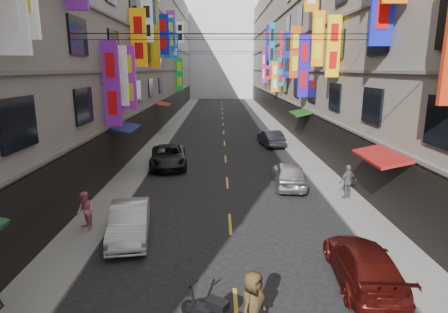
{
  "coord_description": "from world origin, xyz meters",
  "views": [
    {
      "loc": [
        -0.45,
        2.93,
        6.51
      ],
      "look_at": [
        -0.33,
        12.67,
        4.23
      ],
      "focal_mm": 30.0,
      "sensor_mm": 36.0,
      "label": 1
    }
  ],
  "objects_px": {
    "car_left_far": "(168,156)",
    "car_right_mid": "(289,174)",
    "car_right_far": "(271,138)",
    "pedestrian_crossing": "(253,305)",
    "car_right_near": "(363,264)",
    "pedestrian_lfar": "(85,211)",
    "pedestrian_rfar": "(348,182)",
    "car_left_mid": "(130,221)",
    "scooter_far_right": "(293,172)",
    "scooter_crossing": "(210,312)"
  },
  "relations": [
    {
      "from": "car_left_mid",
      "to": "pedestrian_crossing",
      "type": "xyz_separation_m",
      "value": [
        4.35,
        -5.71,
        0.21
      ]
    },
    {
      "from": "car_left_far",
      "to": "car_left_mid",
      "type": "bearing_deg",
      "value": -97.17
    },
    {
      "from": "car_right_near",
      "to": "pedestrian_rfar",
      "type": "height_order",
      "value": "pedestrian_rfar"
    },
    {
      "from": "car_left_far",
      "to": "pedestrian_lfar",
      "type": "bearing_deg",
      "value": -107.39
    },
    {
      "from": "pedestrian_crossing",
      "to": "car_right_mid",
      "type": "bearing_deg",
      "value": 21.33
    },
    {
      "from": "car_right_far",
      "to": "pedestrian_rfar",
      "type": "relative_size",
      "value": 2.41
    },
    {
      "from": "car_right_near",
      "to": "car_right_mid",
      "type": "height_order",
      "value": "car_right_mid"
    },
    {
      "from": "car_left_far",
      "to": "pedestrian_lfar",
      "type": "height_order",
      "value": "pedestrian_lfar"
    },
    {
      "from": "pedestrian_lfar",
      "to": "pedestrian_rfar",
      "type": "xyz_separation_m",
      "value": [
        11.92,
        3.63,
        0.08
      ]
    },
    {
      "from": "car_left_mid",
      "to": "car_right_mid",
      "type": "bearing_deg",
      "value": 32.67
    },
    {
      "from": "car_left_far",
      "to": "pedestrian_lfar",
      "type": "xyz_separation_m",
      "value": [
        -1.96,
        -10.55,
        0.2
      ]
    },
    {
      "from": "car_right_far",
      "to": "pedestrian_crossing",
      "type": "xyz_separation_m",
      "value": [
        -3.65,
        -23.84,
        0.19
      ]
    },
    {
      "from": "car_right_mid",
      "to": "scooter_crossing",
      "type": "bearing_deg",
      "value": 75.19
    },
    {
      "from": "car_left_mid",
      "to": "car_right_mid",
      "type": "height_order",
      "value": "car_right_mid"
    },
    {
      "from": "car_right_near",
      "to": "pedestrian_lfar",
      "type": "height_order",
      "value": "pedestrian_lfar"
    },
    {
      "from": "scooter_far_right",
      "to": "pedestrian_crossing",
      "type": "distance_m",
      "value": 14.17
    },
    {
      "from": "pedestrian_crossing",
      "to": "scooter_crossing",
      "type": "bearing_deg",
      "value": 106.73
    },
    {
      "from": "car_left_mid",
      "to": "scooter_crossing",
      "type": "bearing_deg",
      "value": -66.84
    },
    {
      "from": "car_right_mid",
      "to": "pedestrian_lfar",
      "type": "height_order",
      "value": "pedestrian_lfar"
    },
    {
      "from": "scooter_crossing",
      "to": "car_right_near",
      "type": "height_order",
      "value": "car_right_near"
    },
    {
      "from": "car_left_far",
      "to": "car_right_mid",
      "type": "relative_size",
      "value": 1.2
    },
    {
      "from": "scooter_crossing",
      "to": "scooter_far_right",
      "type": "relative_size",
      "value": 0.89
    },
    {
      "from": "scooter_far_right",
      "to": "car_right_far",
      "type": "xyz_separation_m",
      "value": [
        -0.03,
        10.16,
        0.25
      ]
    },
    {
      "from": "scooter_crossing",
      "to": "car_left_mid",
      "type": "xyz_separation_m",
      "value": [
        -3.31,
        5.35,
        0.24
      ]
    },
    {
      "from": "car_left_mid",
      "to": "car_left_far",
      "type": "distance_m",
      "value": 11.09
    },
    {
      "from": "car_right_mid",
      "to": "car_right_far",
      "type": "bearing_deg",
      "value": -88.08
    },
    {
      "from": "car_left_far",
      "to": "car_right_far",
      "type": "height_order",
      "value": "car_left_far"
    },
    {
      "from": "pedestrian_lfar",
      "to": "pedestrian_rfar",
      "type": "height_order",
      "value": "pedestrian_rfar"
    },
    {
      "from": "car_left_mid",
      "to": "car_right_far",
      "type": "height_order",
      "value": "car_right_far"
    },
    {
      "from": "car_left_far",
      "to": "pedestrian_crossing",
      "type": "relative_size",
      "value": 2.92
    },
    {
      "from": "scooter_crossing",
      "to": "car_right_far",
      "type": "distance_m",
      "value": 23.95
    },
    {
      "from": "car_left_far",
      "to": "car_right_far",
      "type": "bearing_deg",
      "value": 34.69
    },
    {
      "from": "car_left_mid",
      "to": "car_right_mid",
      "type": "xyz_separation_m",
      "value": [
        7.48,
        6.55,
        0.05
      ]
    },
    {
      "from": "car_right_near",
      "to": "car_right_far",
      "type": "relative_size",
      "value": 1.04
    },
    {
      "from": "car_right_near",
      "to": "pedestrian_lfar",
      "type": "bearing_deg",
      "value": -17.08
    },
    {
      "from": "scooter_far_right",
      "to": "pedestrian_rfar",
      "type": "height_order",
      "value": "pedestrian_rfar"
    },
    {
      "from": "car_right_near",
      "to": "car_right_mid",
      "type": "distance_m",
      "value": 9.87
    },
    {
      "from": "car_right_near",
      "to": "pedestrian_crossing",
      "type": "relative_size",
      "value": 2.48
    },
    {
      "from": "car_left_far",
      "to": "pedestrian_rfar",
      "type": "relative_size",
      "value": 2.95
    },
    {
      "from": "car_right_near",
      "to": "car_right_far",
      "type": "distance_m",
      "value": 21.44
    },
    {
      "from": "pedestrian_rfar",
      "to": "scooter_far_right",
      "type": "bearing_deg",
      "value": -85.34
    },
    {
      "from": "car_left_far",
      "to": "scooter_far_right",
      "type": "bearing_deg",
      "value": -28.24
    },
    {
      "from": "car_right_near",
      "to": "pedestrian_lfar",
      "type": "xyz_separation_m",
      "value": [
        -9.9,
        3.85,
        0.28
      ]
    },
    {
      "from": "car_right_near",
      "to": "car_left_mid",
      "type": "bearing_deg",
      "value": -18.32
    },
    {
      "from": "car_right_mid",
      "to": "pedestrian_rfar",
      "type": "height_order",
      "value": "pedestrian_rfar"
    },
    {
      "from": "scooter_crossing",
      "to": "car_right_far",
      "type": "height_order",
      "value": "car_right_far"
    },
    {
      "from": "scooter_crossing",
      "to": "scooter_far_right",
      "type": "xyz_separation_m",
      "value": [
        4.72,
        13.32,
        0.0
      ]
    },
    {
      "from": "pedestrian_crossing",
      "to": "pedestrian_lfar",
      "type": "bearing_deg",
      "value": 80.64
    },
    {
      "from": "car_right_far",
      "to": "pedestrian_rfar",
      "type": "xyz_separation_m",
      "value": [
        2.02,
        -13.96,
        0.3
      ]
    },
    {
      "from": "car_left_far",
      "to": "car_right_mid",
      "type": "bearing_deg",
      "value": -38.34
    }
  ]
}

